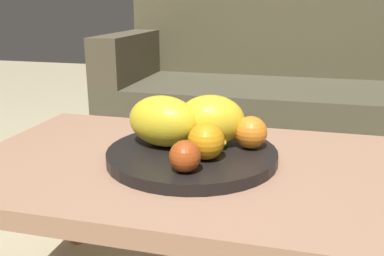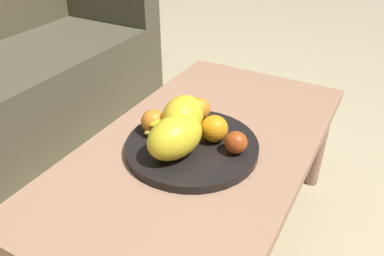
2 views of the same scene
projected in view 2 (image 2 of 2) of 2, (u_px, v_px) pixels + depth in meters
name	position (u px, v px, depth m)	size (l,w,h in m)	color
ground_plane	(201.00, 241.00, 1.37)	(8.00, 8.00, 0.00)	tan
coffee_table	(202.00, 155.00, 1.16)	(1.10, 0.61, 0.43)	tan
fruit_bowl	(192.00, 146.00, 1.10)	(0.38, 0.38, 0.03)	black
melon_large_front	(183.00, 116.00, 1.10)	(0.15, 0.11, 0.11)	yellow
melon_smaller_beside	(175.00, 137.00, 1.01)	(0.17, 0.11, 0.11)	yellow
orange_front	(214.00, 129.00, 1.08)	(0.08, 0.08, 0.08)	orange
orange_left	(199.00, 109.00, 1.18)	(0.07, 0.07, 0.07)	orange
orange_right	(153.00, 122.00, 1.12)	(0.07, 0.07, 0.07)	orange
apple_front	(236.00, 143.00, 1.04)	(0.06, 0.06, 0.06)	#AD4417
banana_bunch	(173.00, 125.00, 1.12)	(0.15, 0.15, 0.06)	yellow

